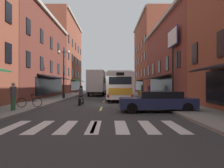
% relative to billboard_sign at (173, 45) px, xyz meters
% --- Properties ---
extents(ground_plane, '(34.80, 80.00, 0.10)m').
position_rel_billboard_sign_xyz_m(ground_plane, '(-7.05, -2.84, -5.83)').
color(ground_plane, '#333335').
extents(lane_centre_dashes, '(0.14, 73.90, 0.01)m').
position_rel_billboard_sign_xyz_m(lane_centre_dashes, '(-7.05, -3.09, -5.78)').
color(lane_centre_dashes, '#DBCC4C').
rests_on(lane_centre_dashes, ground).
extents(crosswalk_near, '(7.10, 2.80, 0.01)m').
position_rel_billboard_sign_xyz_m(crosswalk_near, '(-7.05, -12.84, -5.78)').
color(crosswalk_near, silver).
rests_on(crosswalk_near, ground).
extents(sidewalk_left, '(3.00, 80.00, 0.14)m').
position_rel_billboard_sign_xyz_m(sidewalk_left, '(-12.95, -2.84, -5.71)').
color(sidewalk_left, gray).
rests_on(sidewalk_left, ground).
extents(sidewalk_right, '(3.00, 80.00, 0.14)m').
position_rel_billboard_sign_xyz_m(sidewalk_right, '(-1.15, -2.84, -5.71)').
color(sidewalk_right, gray).
rests_on(sidewalk_right, ground).
extents(storefront_row_right, '(9.44, 79.90, 16.75)m').
position_rel_billboard_sign_xyz_m(storefront_row_right, '(4.33, -0.11, 0.70)').
color(storefront_row_right, brown).
rests_on(storefront_row_right, ground).
extents(billboard_sign, '(0.40, 3.14, 7.30)m').
position_rel_billboard_sign_xyz_m(billboard_sign, '(0.00, 0.00, 0.00)').
color(billboard_sign, black).
rests_on(billboard_sign, sidewalk_right).
extents(transit_bus, '(2.92, 12.22, 3.06)m').
position_rel_billboard_sign_xyz_m(transit_bus, '(-5.31, 3.64, -4.17)').
color(transit_bus, white).
rests_on(transit_bus, ground).
extents(box_truck, '(2.76, 7.96, 3.86)m').
position_rel_billboard_sign_xyz_m(box_truck, '(-8.47, 11.88, -3.78)').
color(box_truck, white).
rests_on(box_truck, ground).
extents(sedan_near, '(4.72, 2.01, 1.29)m').
position_rel_billboard_sign_xyz_m(sedan_near, '(-3.40, -8.08, -5.11)').
color(sedan_near, navy).
rests_on(sedan_near, ground).
extents(sedan_mid, '(2.00, 4.73, 1.33)m').
position_rel_billboard_sign_xyz_m(sedan_mid, '(-8.54, 20.64, -5.10)').
color(sedan_mid, '#515154').
rests_on(sedan_mid, ground).
extents(motorcycle_rider, '(0.62, 2.07, 1.66)m').
position_rel_billboard_sign_xyz_m(motorcycle_rider, '(-8.86, -3.60, -5.07)').
color(motorcycle_rider, black).
rests_on(motorcycle_rider, ground).
extents(bicycle_near, '(1.70, 0.48, 0.91)m').
position_rel_billboard_sign_xyz_m(bicycle_near, '(-12.03, -6.69, -5.28)').
color(bicycle_near, black).
rests_on(bicycle_near, sidewalk_left).
extents(pedestrian_near, '(0.45, 0.52, 1.71)m').
position_rel_billboard_sign_xyz_m(pedestrian_near, '(-12.39, -8.38, -4.74)').
color(pedestrian_near, '#33663F').
rests_on(pedestrian_near, sidewalk_left).
extents(pedestrian_mid, '(0.36, 0.36, 1.69)m').
position_rel_billboard_sign_xyz_m(pedestrian_mid, '(-1.55, 10.58, -4.78)').
color(pedestrian_mid, black).
rests_on(pedestrian_mid, sidewalk_right).
extents(pedestrian_far, '(0.36, 0.36, 1.62)m').
position_rel_billboard_sign_xyz_m(pedestrian_far, '(-1.02, 7.60, -4.81)').
color(pedestrian_far, '#B29947').
rests_on(pedestrian_far, sidewalk_right).
extents(street_lamp_twin, '(1.42, 0.32, 5.59)m').
position_rel_billboard_sign_xyz_m(street_lamp_twin, '(-11.84, 3.15, -2.55)').
color(street_lamp_twin, black).
rests_on(street_lamp_twin, sidewalk_left).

